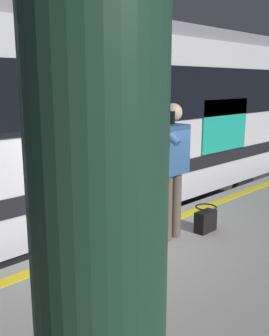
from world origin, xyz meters
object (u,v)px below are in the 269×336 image
at_px(train_carriage, 119,113).
at_px(station_column, 98,189).
at_px(passenger, 172,161).
at_px(handbag, 206,220).

bearing_deg(train_carriage, station_column, 47.18).
relative_size(train_carriage, passenger, 5.24).
xyz_separation_m(train_carriage, handbag, (0.91, 2.71, -1.23)).
bearing_deg(train_carriage, handbag, 71.53).
distance_m(passenger, handbag, 1.01).
height_order(handbag, station_column, station_column).
bearing_deg(handbag, train_carriage, -108.47).
bearing_deg(station_column, train_carriage, -132.82).
height_order(train_carriage, passenger, train_carriage).
distance_m(train_carriage, passenger, 2.91).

